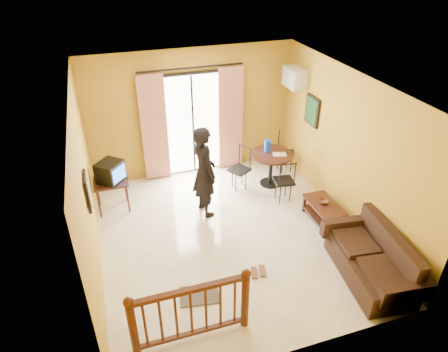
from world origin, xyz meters
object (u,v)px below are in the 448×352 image
object	(u,v)px
dining_table	(271,160)
sofa	(373,261)
television	(110,172)
coffee_table	(324,210)
standing_person	(204,172)

from	to	relation	value
dining_table	sofa	size ratio (longest dim) A/B	0.49
television	sofa	size ratio (longest dim) A/B	0.33
sofa	television	bearing A→B (deg)	147.09
dining_table	television	bearing A→B (deg)	178.28
television	coffee_table	xyz separation A→B (m)	(3.72, -1.64, -0.59)
sofa	standing_person	bearing A→B (deg)	136.70
sofa	dining_table	bearing A→B (deg)	105.22
dining_table	standing_person	bearing A→B (deg)	-161.37
dining_table	sofa	world-z (taller)	sofa
dining_table	coffee_table	bearing A→B (deg)	-74.75
television	dining_table	bearing A→B (deg)	-49.29
sofa	standing_person	size ratio (longest dim) A/B	1.00
television	standing_person	world-z (taller)	standing_person
standing_person	coffee_table	bearing A→B (deg)	-126.96
coffee_table	standing_person	size ratio (longest dim) A/B	0.48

